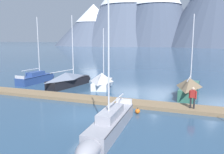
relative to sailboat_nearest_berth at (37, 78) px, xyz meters
name	(u,v)px	position (x,y,z in m)	size (l,w,h in m)	color
ground_plane	(89,116)	(11.68, -10.59, -0.62)	(700.00, 700.00, 0.00)	#2D4C6B
mountain_west_summit	(94,24)	(-56.35, 165.38, 17.80)	(67.57, 67.57, 35.15)	#4C566B
mountain_central_massif	(128,5)	(-28.99, 177.52, 34.38)	(94.36, 94.36, 66.12)	#4C566B
mountain_shoulder_ridge	(157,2)	(-2.97, 169.05, 33.94)	(72.93, 72.93, 65.11)	#424C60
mountain_east_summit	(200,22)	(30.42, 172.19, 17.96)	(59.26, 59.26, 35.35)	#4C566B
dock	(106,101)	(11.68, -6.59, -0.47)	(29.10, 3.63, 0.30)	#846B4C
sailboat_nearest_berth	(37,78)	(0.00, 0.00, 0.00)	(2.17, 6.39, 8.43)	navy
sailboat_second_berth	(69,79)	(5.24, -1.12, 0.23)	(3.14, 7.26, 8.40)	black
sailboat_mid_dock_port	(103,80)	(9.22, -0.29, 0.20)	(2.63, 6.39, 6.90)	white
sailboat_mid_dock_starboard	(108,125)	(14.10, -13.35, -0.01)	(1.43, 7.67, 8.01)	#93939E
sailboat_far_berth	(190,86)	(19.02, -1.53, 0.28)	(2.38, 7.53, 8.08)	#336B56
person_on_dock	(193,96)	(19.05, -7.31, 0.65)	(0.58, 0.30, 1.69)	#232328
mooring_buoy_channel_marker	(138,111)	(15.04, -8.92, -0.42)	(0.38, 0.38, 0.46)	orange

